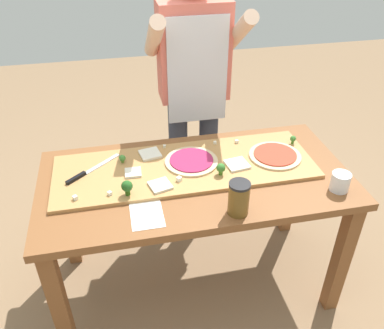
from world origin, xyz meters
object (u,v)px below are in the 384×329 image
Objects in this scene: pizza_whole_tomato_red at (275,155)px; cheese_crumble_a at (75,198)px; chefs_knife at (86,172)px; broccoli_floret_back_right at (293,139)px; pizza_slice_far_right at (150,154)px; cheese_crumble_e at (179,179)px; pizza_slice_far_left at (133,173)px; cheese_crumble_d at (110,193)px; cheese_crumble_c at (164,146)px; prep_table at (195,194)px; sauce_jar at (239,198)px; cheese_crumble_f at (215,143)px; flour_cup at (340,183)px; broccoli_floret_front_left at (221,168)px; cook_center at (194,81)px; cheese_crumble_b at (237,141)px; pizza_slice_near_left at (160,185)px; broccoli_floret_front_right at (127,187)px; recipe_note at (147,215)px; pizza_whole_beet_magenta at (191,161)px; broccoli_floret_back_mid at (122,158)px; pizza_slice_center at (237,164)px.

cheese_crumble_a reaches higher than pizza_whole_tomato_red.
chefs_knife is 1.09m from broccoli_floret_back_right.
pizza_slice_far_right is 4.89× the size of cheese_crumble_e.
cheese_crumble_d reaches higher than pizza_slice_far_left.
pizza_slice_far_right is at bearing -145.92° from cheese_crumble_c.
cheese_crumble_c reaches higher than prep_table.
pizza_slice_far_left is 4.08× the size of cheese_crumble_a.
sauce_jar is (0.23, -0.56, 0.05)m from cheese_crumble_c.
cheese_crumble_f is 0.16× the size of flour_cup.
cheese_crumble_a reaches higher than chefs_knife.
pizza_whole_tomato_red is at bearing 16.73° from broccoli_floret_front_left.
broccoli_floret_back_right is 0.03× the size of cook_center.
cheese_crumble_f is at bearing 173.02° from cheese_crumble_b.
chefs_knife is 0.38m from pizza_slice_near_left.
broccoli_floret_front_right is 0.98m from flour_cup.
pizza_slice_near_left is 0.52× the size of recipe_note.
pizza_slice_far_right is 0.65× the size of sauce_jar.
prep_table is at bearing -172.53° from pizza_whole_tomato_red.
cheese_crumble_a is (-0.56, -0.18, 0.00)m from pizza_whole_beet_magenta.
pizza_slice_far_right and pizza_slice_far_left have the same top height.
broccoli_floret_back_mid reaches higher than cheese_crumble_c.
pizza_whole_beet_magenta is 0.30m from pizza_slice_far_left.
cheese_crumble_e is at bearing -151.80° from prep_table.
broccoli_floret_back_mid is (-0.56, 0.15, 0.02)m from pizza_slice_center.
pizza_whole_tomato_red is 0.58m from cheese_crumble_c.
pizza_slice_far_left is 0.28m from cheese_crumble_c.
pizza_whole_tomato_red is at bearing -61.43° from cook_center.
pizza_slice_center is at bearing -4.00° from pizza_slice_far_left.
cheese_crumble_b is 0.79× the size of cheese_crumble_e.
pizza_slice_center is at bearing 28.03° from recipe_note.
pizza_slice_center is at bearing 29.81° from broccoli_floret_front_left.
pizza_slice_center is 0.58× the size of recipe_note.
cheese_crumble_f is at bearing 48.33° from recipe_note.
pizza_slice_center is 0.64m from cook_center.
prep_table is at bearing -174.90° from pizza_slice_center.
cook_center reaches higher than pizza_whole_beet_magenta.
pizza_slice_center is 7.28× the size of cheese_crumble_c.
pizza_whole_tomato_red is 6.41× the size of broccoli_floret_back_mid.
cheese_crumble_d is 0.09× the size of recipe_note.
broccoli_floret_front_right is 0.70m from cheese_crumble_b.
cheese_crumble_b reaches higher than pizza_slice_near_left.
pizza_slice_far_left is at bearing -68.76° from broccoli_floret_back_mid.
cook_center is (0.54, 0.71, 0.20)m from cheese_crumble_d.
broccoli_floret_back_mid reaches higher than cheese_crumble_d.
broccoli_floret_front_left is (0.12, -0.13, 0.03)m from pizza_whole_beet_magenta.
cheese_crumble_d reaches higher than cheese_crumble_f.
cheese_crumble_b is at bearing 126.46° from flour_cup.
chefs_knife reaches higher than pizza_slice_far_left.
cheese_crumble_f is (0.16, 0.15, -0.00)m from pizza_whole_beet_magenta.
cheese_crumble_d is 0.21m from recipe_note.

